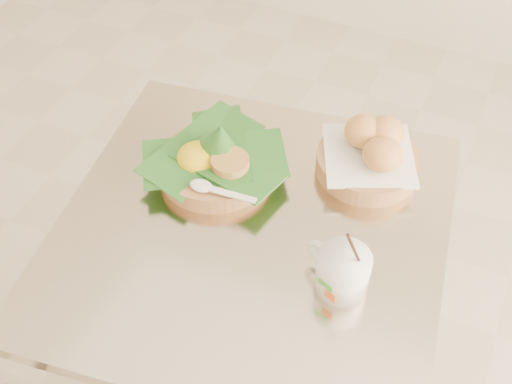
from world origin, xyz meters
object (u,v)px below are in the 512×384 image
at_px(coffee_mug, 342,270).
at_px(bread_basket, 371,154).
at_px(rice_basket, 215,159).
at_px(cafe_table, 252,295).

bearing_deg(coffee_mug, bread_basket, 97.59).
bearing_deg(bread_basket, rice_basket, -154.05).
relative_size(rice_basket, coffee_mug, 1.79).
distance_m(bread_basket, coffee_mug, 0.29).
distance_m(rice_basket, coffee_mug, 0.35).
relative_size(cafe_table, rice_basket, 2.84).
height_order(cafe_table, rice_basket, rice_basket).
relative_size(rice_basket, bread_basket, 1.23).
bearing_deg(rice_basket, bread_basket, 25.95).
bearing_deg(bread_basket, coffee_mug, -82.41).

